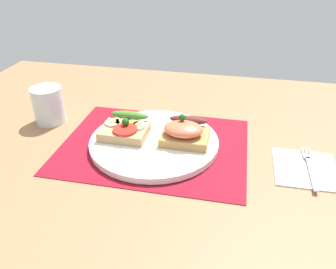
# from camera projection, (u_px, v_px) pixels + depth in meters

# --- Properties ---
(ground_plane) EXTENTS (1.20, 0.90, 0.03)m
(ground_plane) POSITION_uv_depth(u_px,v_px,m) (154.00, 152.00, 0.73)
(ground_plane) COLOR #986E49
(placemat) EXTENTS (0.39, 0.30, 0.00)m
(placemat) POSITION_uv_depth(u_px,v_px,m) (154.00, 145.00, 0.72)
(placemat) COLOR maroon
(placemat) RESTS_ON ground_plane
(plate) EXTENTS (0.27, 0.27, 0.01)m
(plate) POSITION_uv_depth(u_px,v_px,m) (154.00, 142.00, 0.71)
(plate) COLOR white
(plate) RESTS_ON placemat
(sandwich_egg_tomato) EXTENTS (0.10, 0.09, 0.04)m
(sandwich_egg_tomato) POSITION_uv_depth(u_px,v_px,m) (125.00, 128.00, 0.72)
(sandwich_egg_tomato) COLOR tan
(sandwich_egg_tomato) RESTS_ON plate
(sandwich_salmon) EXTENTS (0.10, 0.09, 0.06)m
(sandwich_salmon) POSITION_uv_depth(u_px,v_px,m) (185.00, 131.00, 0.70)
(sandwich_salmon) COLOR #B7884B
(sandwich_salmon) RESTS_ON plate
(napkin) EXTENTS (0.12, 0.12, 0.01)m
(napkin) POSITION_uv_depth(u_px,v_px,m) (306.00, 168.00, 0.64)
(napkin) COLOR white
(napkin) RESTS_ON ground_plane
(fork) EXTENTS (0.02, 0.14, 0.00)m
(fork) POSITION_uv_depth(u_px,v_px,m) (310.00, 166.00, 0.64)
(fork) COLOR #B7B7BC
(fork) RESTS_ON napkin
(drinking_glass) EXTENTS (0.07, 0.07, 0.09)m
(drinking_glass) POSITION_uv_depth(u_px,v_px,m) (48.00, 105.00, 0.79)
(drinking_glass) COLOR silver
(drinking_glass) RESTS_ON ground_plane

